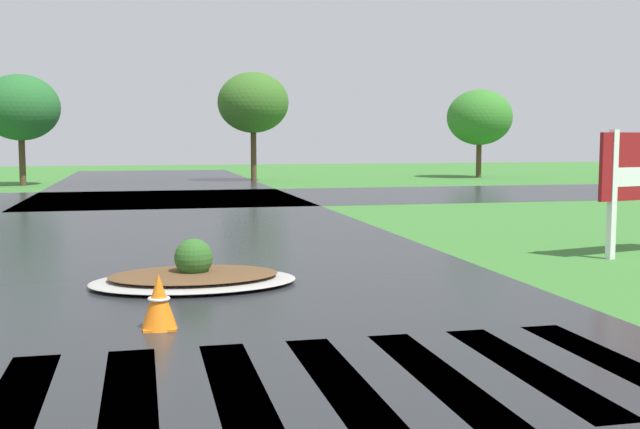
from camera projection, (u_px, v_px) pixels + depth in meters
name	position (u px, v px, depth m)	size (l,w,h in m)	color
asphalt_roadway	(194.00, 275.00, 12.15)	(9.42, 80.00, 0.01)	#232628
asphalt_cross_road	(164.00, 198.00, 27.40)	(90.00, 8.48, 0.01)	#232628
crosswalk_stripes	(238.00, 389.00, 6.61)	(7.65, 2.92, 0.01)	white
median_island	(194.00, 276.00, 11.31)	(3.00, 2.02, 0.68)	#9E9B93
traffic_cone	(159.00, 302.00, 8.68)	(0.40, 0.40, 0.63)	orange
background_treeline	(231.00, 108.00, 37.27)	(47.95, 5.53, 5.66)	#4C3823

